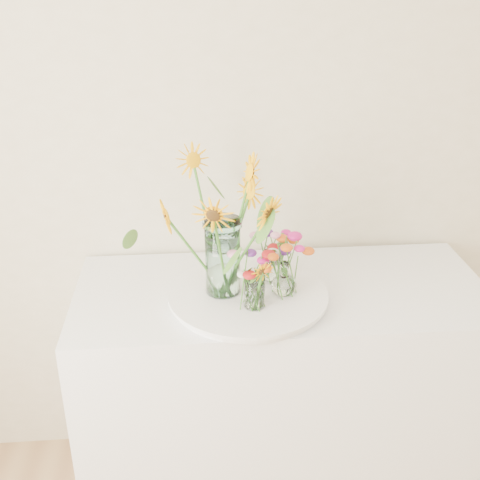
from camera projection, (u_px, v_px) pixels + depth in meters
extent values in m
cube|color=white|center=(279.00, 394.00, 2.23)|extent=(1.40, 0.60, 0.90)
cylinder|color=white|center=(248.00, 297.00, 1.96)|extent=(0.50, 0.50, 0.02)
cylinder|color=#C1F5EF|center=(223.00, 257.00, 1.91)|extent=(0.14, 0.14, 0.26)
cylinder|color=white|center=(255.00, 293.00, 1.85)|extent=(0.08, 0.08, 0.11)
cylinder|color=white|center=(271.00, 266.00, 2.02)|extent=(0.07, 0.07, 0.11)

